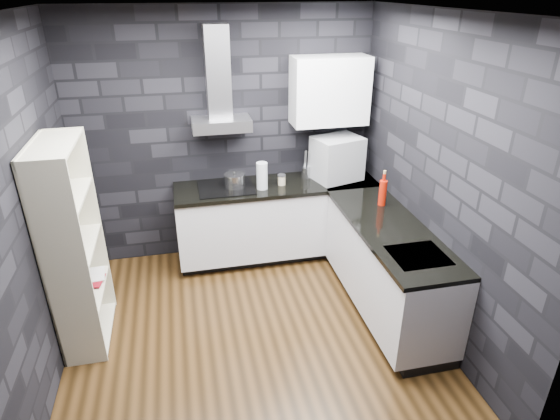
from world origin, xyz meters
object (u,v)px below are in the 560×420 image
object	(u,v)px
appliance_garage	(337,159)
bookshelf	(74,247)
red_bottle	(383,193)
fruit_bowl	(70,252)
glass_vase	(262,176)
storage_jar	(282,180)
pot	(235,181)
utensil_crock	(306,172)

from	to	relation	value
appliance_garage	bookshelf	xyz separation A→B (m)	(-2.60, -0.98, -0.22)
red_bottle	bookshelf	bearing A→B (deg)	-175.53
appliance_garage	fruit_bowl	size ratio (longest dim) A/B	2.37
glass_vase	bookshelf	xyz separation A→B (m)	(-1.74, -0.87, -0.14)
storage_jar	red_bottle	bearing A→B (deg)	-39.95
red_bottle	appliance_garage	bearing A→B (deg)	105.91
red_bottle	bookshelf	xyz separation A→B (m)	(-2.82, -0.22, -0.13)
storage_jar	bookshelf	size ratio (longest dim) A/B	0.06
appliance_garage	fruit_bowl	world-z (taller)	appliance_garage
bookshelf	fruit_bowl	size ratio (longest dim) A/B	8.62
storage_jar	glass_vase	bearing A→B (deg)	-165.74
appliance_garage	pot	bearing A→B (deg)	165.04
glass_vase	appliance_garage	xyz separation A→B (m)	(0.86, 0.10, 0.08)
appliance_garage	fruit_bowl	bearing A→B (deg)	-172.26
glass_vase	red_bottle	xyz separation A→B (m)	(1.07, -0.65, -0.02)
utensil_crock	bookshelf	size ratio (longest dim) A/B	0.07
glass_vase	bookshelf	bearing A→B (deg)	-153.38
glass_vase	storage_jar	world-z (taller)	glass_vase
storage_jar	appliance_garage	bearing A→B (deg)	4.11
bookshelf	fruit_bowl	xyz separation A→B (m)	(0.00, -0.14, 0.04)
bookshelf	storage_jar	bearing A→B (deg)	25.97
utensil_crock	red_bottle	world-z (taller)	red_bottle
fruit_bowl	appliance_garage	bearing A→B (deg)	23.31
glass_vase	appliance_garage	world-z (taller)	appliance_garage
pot	bookshelf	distance (m)	1.76
pot	storage_jar	size ratio (longest dim) A/B	2.15
storage_jar	bookshelf	bearing A→B (deg)	-154.68
pot	red_bottle	size ratio (longest dim) A/B	0.85
fruit_bowl	storage_jar	bearing A→B (deg)	28.66
utensil_crock	appliance_garage	bearing A→B (deg)	-15.56
utensil_crock	appliance_garage	xyz separation A→B (m)	(0.32, -0.09, 0.16)
pot	storage_jar	bearing A→B (deg)	-3.79
fruit_bowl	bookshelf	bearing A→B (deg)	90.00
utensil_crock	fruit_bowl	size ratio (longest dim) A/B	0.61
glass_vase	fruit_bowl	world-z (taller)	glass_vase
pot	red_bottle	world-z (taller)	red_bottle
bookshelf	fruit_bowl	distance (m)	0.15
pot	fruit_bowl	xyz separation A→B (m)	(-1.46, -1.11, -0.04)
utensil_crock	bookshelf	xyz separation A→B (m)	(-2.28, -1.07, -0.06)
utensil_crock	fruit_bowl	xyz separation A→B (m)	(-2.28, -1.21, -0.03)
red_bottle	utensil_crock	bearing A→B (deg)	122.53
storage_jar	appliance_garage	xyz separation A→B (m)	(0.63, 0.05, 0.17)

